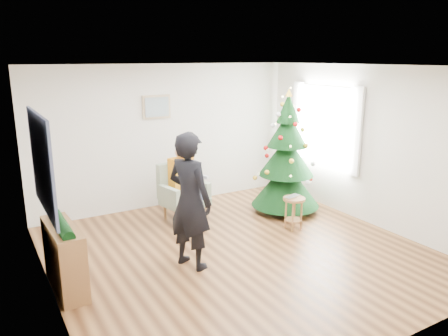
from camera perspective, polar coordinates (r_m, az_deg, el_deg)
floor at (r=6.37m, az=1.98°, el=-10.92°), size 5.00×5.00×0.00m
ceiling at (r=5.76m, az=2.21°, el=13.17°), size 5.00×5.00×0.00m
wall_back at (r=8.11m, az=-7.43°, el=4.15°), size 5.00×0.00×5.00m
wall_front at (r=4.14m, az=21.08°, el=-6.68°), size 5.00×0.00×5.00m
wall_left at (r=5.10m, az=-22.43°, el=-2.92°), size 0.00×5.00×5.00m
wall_right at (r=7.54m, az=18.37°, el=2.78°), size 0.00×5.00×5.00m
window_panel at (r=8.17m, az=13.10°, el=5.40°), size 0.04×1.30×1.40m
curtains at (r=8.15m, az=12.95°, el=5.39°), size 0.05×1.75×1.50m
christmas_tree at (r=7.77m, az=8.18°, el=1.33°), size 1.21×1.21×2.19m
stool at (r=7.15m, az=9.07°, el=-5.84°), size 0.35×0.35×0.53m
laptop at (r=7.06m, az=9.16°, el=-3.77°), size 0.33×0.25×0.02m
armchair at (r=7.46m, az=-5.40°, el=-4.14°), size 0.82×0.78×0.98m
seated_person at (r=7.33m, az=-5.20°, el=-2.03°), size 0.46×0.62×1.29m
standing_man at (r=5.67m, az=-4.48°, el=-4.29°), size 0.66×0.78×1.82m
game_controller at (r=5.64m, az=-2.63°, el=-1.15°), size 0.08×0.13×0.04m
console at (r=5.61m, az=-20.10°, el=-10.97°), size 0.34×1.01×0.80m
garland at (r=5.45m, az=-20.48°, el=-6.97°), size 0.14×0.90×0.14m
tapestry at (r=5.33m, az=-22.73°, el=0.56°), size 0.03×1.50×1.15m
framed_picture at (r=7.92m, az=-8.80°, el=7.89°), size 0.52×0.05×0.42m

